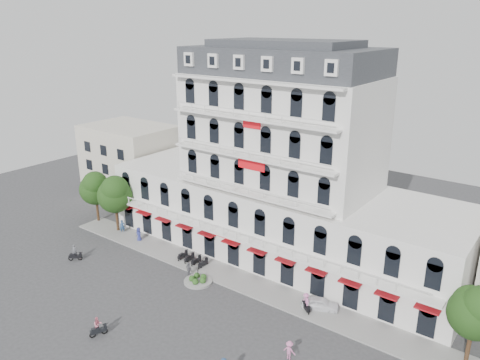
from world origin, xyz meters
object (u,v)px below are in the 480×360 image
object	(u,v)px
parked_car	(320,304)
rider_west	(75,253)
rider_southwest	(98,327)
rider_center	(306,302)

from	to	relation	value
parked_car	rider_west	bearing A→B (deg)	82.53
rider_west	rider_southwest	distance (m)	16.13
parked_car	rider_center	xyz separation A→B (m)	(-0.95, -1.26, 0.47)
rider_west	rider_southwest	size ratio (longest dim) A/B	1.05
rider_southwest	rider_center	size ratio (longest dim) A/B	0.94
rider_southwest	rider_center	world-z (taller)	rider_center
parked_car	rider_southwest	xyz separation A→B (m)	(-14.43, -16.09, 0.35)
parked_car	rider_center	size ratio (longest dim) A/B	1.78
rider_west	rider_center	xyz separation A→B (m)	(27.80, 7.40, 0.18)
rider_west	rider_southwest	world-z (taller)	rider_west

